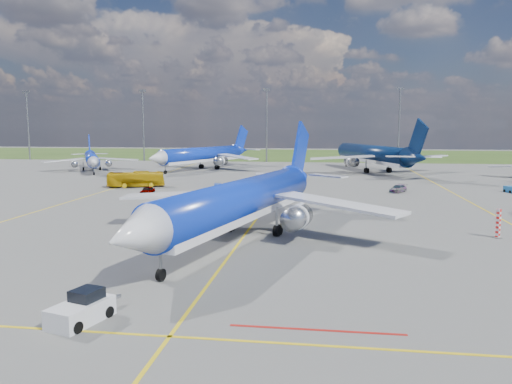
# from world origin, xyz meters

# --- Properties ---
(ground) EXTENTS (400.00, 400.00, 0.00)m
(ground) POSITION_xyz_m (0.00, 0.00, 0.00)
(ground) COLOR #50504E
(ground) RESTS_ON ground
(grass_strip) EXTENTS (400.00, 80.00, 0.01)m
(grass_strip) POSITION_xyz_m (0.00, 150.00, 0.00)
(grass_strip) COLOR #2D4719
(grass_strip) RESTS_ON ground
(taxiway_lines) EXTENTS (60.25, 160.00, 0.02)m
(taxiway_lines) POSITION_xyz_m (0.17, 27.70, 0.01)
(taxiway_lines) COLOR yellow
(taxiway_lines) RESTS_ON ground
(floodlight_masts) EXTENTS (202.20, 0.50, 22.70)m
(floodlight_masts) POSITION_xyz_m (10.00, 110.00, 12.56)
(floodlight_masts) COLOR slate
(floodlight_masts) RESTS_ON ground
(warning_post) EXTENTS (0.50, 0.50, 3.00)m
(warning_post) POSITION_xyz_m (26.00, 8.00, 1.50)
(warning_post) COLOR red
(warning_post) RESTS_ON ground
(bg_jet_nw) EXTENTS (37.65, 40.88, 8.63)m
(bg_jet_nw) POSITION_xyz_m (-49.82, 72.89, 0.00)
(bg_jet_nw) COLOR #0C2BB2
(bg_jet_nw) RESTS_ON ground
(bg_jet_nnw) EXTENTS (46.69, 51.80, 11.09)m
(bg_jet_nnw) POSITION_xyz_m (-23.25, 80.54, 0.00)
(bg_jet_nnw) COLOR #0C2BB2
(bg_jet_nnw) RESTS_ON ground
(bg_jet_n) EXTENTS (50.97, 57.55, 12.50)m
(bg_jet_n) POSITION_xyz_m (19.80, 80.90, 0.00)
(bg_jet_n) COLOR #071A3D
(bg_jet_n) RESTS_ON ground
(main_airliner) EXTENTS (44.08, 51.66, 11.67)m
(main_airliner) POSITION_xyz_m (0.07, 3.77, 0.00)
(main_airliner) COLOR #0C2BB2
(main_airliner) RESTS_ON ground
(pushback_tug) EXTENTS (3.04, 5.55, 1.85)m
(pushback_tug) POSITION_xyz_m (-5.77, -18.64, 0.75)
(pushback_tug) COLOR silver
(pushback_tug) RESTS_ON ground
(apron_bus) EXTENTS (10.74, 5.84, 2.93)m
(apron_bus) POSITION_xyz_m (-26.69, 43.26, 1.47)
(apron_bus) COLOR #C89C0B
(apron_bus) RESTS_ON ground
(service_car_a) EXTENTS (1.65, 3.91, 1.32)m
(service_car_a) POSITION_xyz_m (-21.05, 33.92, 0.66)
(service_car_a) COLOR #999999
(service_car_a) RESTS_ON ground
(service_car_b) EXTENTS (4.55, 2.74, 1.18)m
(service_car_b) POSITION_xyz_m (-0.83, 33.64, 0.59)
(service_car_b) COLOR #999999
(service_car_b) RESTS_ON ground
(service_car_c) EXTENTS (3.81, 4.74, 1.29)m
(service_car_c) POSITION_xyz_m (20.84, 42.70, 0.64)
(service_car_c) COLOR #999999
(service_car_c) RESTS_ON ground
(baggage_tug_c) EXTENTS (2.31, 4.73, 1.03)m
(baggage_tug_c) POSITION_xyz_m (-10.49, 40.87, 0.48)
(baggage_tug_c) COLOR navy
(baggage_tug_c) RESTS_ON ground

